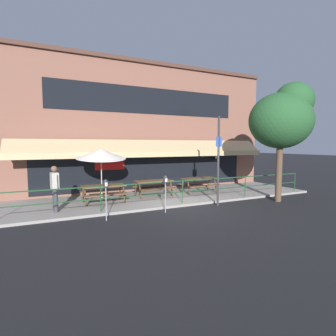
# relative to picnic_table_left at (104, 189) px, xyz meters

# --- Properties ---
(ground_plane) EXTENTS (120.00, 120.00, 0.00)m
(ground_plane) POSITION_rel_picnic_table_left_xyz_m (3.04, -1.75, -0.71)
(ground_plane) COLOR black
(patio_deck) EXTENTS (15.00, 4.00, 0.10)m
(patio_deck) POSITION_rel_picnic_table_left_xyz_m (3.04, 0.25, -0.66)
(patio_deck) COLOR gray
(patio_deck) RESTS_ON ground
(restaurant_building) EXTENTS (15.00, 1.60, 7.07)m
(restaurant_building) POSITION_rel_picnic_table_left_xyz_m (3.04, 2.47, 2.81)
(restaurant_building) COLOR brown
(restaurant_building) RESTS_ON ground
(patio_railing) EXTENTS (13.84, 0.04, 0.97)m
(patio_railing) POSITION_rel_picnic_table_left_xyz_m (3.04, -1.45, 0.09)
(patio_railing) COLOR #194723
(patio_railing) RESTS_ON patio_deck
(picnic_table_left) EXTENTS (1.80, 1.42, 0.76)m
(picnic_table_left) POSITION_rel_picnic_table_left_xyz_m (0.00, 0.00, 0.00)
(picnic_table_left) COLOR brown
(picnic_table_left) RESTS_ON patio_deck
(picnic_table_centre) EXTENTS (1.80, 1.42, 0.76)m
(picnic_table_centre) POSITION_rel_picnic_table_left_xyz_m (2.49, 0.43, 0.00)
(picnic_table_centre) COLOR brown
(picnic_table_centre) RESTS_ON patio_deck
(picnic_table_right) EXTENTS (1.80, 1.42, 0.76)m
(picnic_table_right) POSITION_rel_picnic_table_left_xyz_m (4.97, 0.28, 0.00)
(picnic_table_right) COLOR brown
(picnic_table_right) RESTS_ON patio_deck
(patio_umbrella_left) EXTENTS (2.14, 2.14, 2.40)m
(patio_umbrella_left) POSITION_rel_picnic_table_left_xyz_m (-0.00, 0.39, 1.47)
(patio_umbrella_left) COLOR #B7B2A8
(patio_umbrella_left) RESTS_ON patio_deck
(pedestrian_walking) EXTENTS (0.30, 0.61, 1.71)m
(pedestrian_walking) POSITION_rel_picnic_table_left_xyz_m (-1.93, -0.74, 0.35)
(pedestrian_walking) COLOR #333338
(pedestrian_walking) RESTS_ON patio_deck
(parking_meter_near) EXTENTS (0.15, 0.16, 1.42)m
(parking_meter_near) POSITION_rel_picnic_table_left_xyz_m (-0.41, -2.38, 0.44)
(parking_meter_near) COLOR gray
(parking_meter_near) RESTS_ON ground
(parking_meter_far) EXTENTS (0.15, 0.16, 1.42)m
(parking_meter_far) POSITION_rel_picnic_table_left_xyz_m (1.86, -2.28, 0.44)
(parking_meter_far) COLOR gray
(parking_meter_far) RESTS_ON ground
(street_sign_pole) EXTENTS (0.28, 0.09, 3.76)m
(street_sign_pole) POSITION_rel_picnic_table_left_xyz_m (4.33, -2.21, 1.23)
(street_sign_pole) COLOR #2D2D33
(street_sign_pole) RESTS_ON ground
(street_tree_curbside) EXTENTS (2.90, 2.61, 5.32)m
(street_tree_curbside) POSITION_rel_picnic_table_left_xyz_m (7.44, -2.71, 3.09)
(street_tree_curbside) COLOR brown
(street_tree_curbside) RESTS_ON ground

